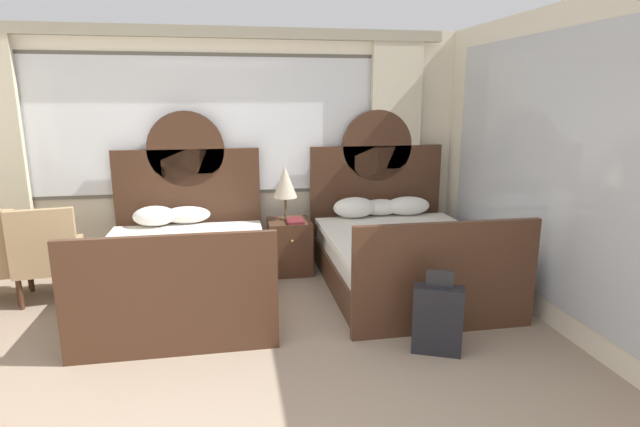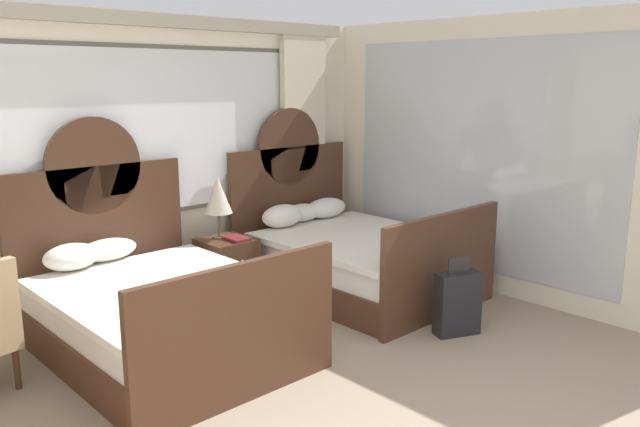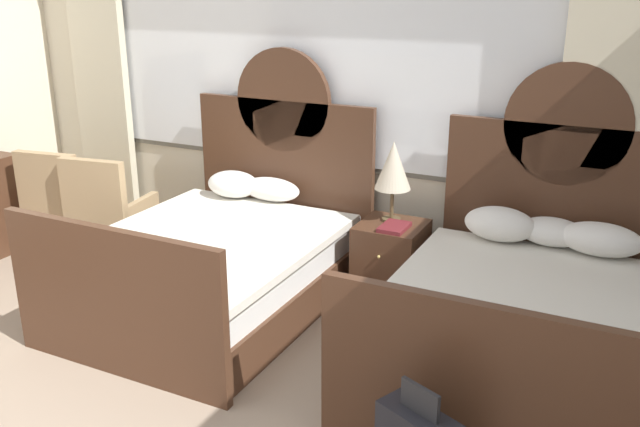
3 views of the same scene
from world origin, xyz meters
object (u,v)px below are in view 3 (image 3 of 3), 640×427
at_px(bed_near_mirror, 525,321).
at_px(nightstand_between_beds, 391,262).
at_px(bed_near_window, 219,259).
at_px(book_on_nightstand, 394,227).
at_px(armchair_by_window_left, 107,210).
at_px(armchair_by_window_centre, 63,201).
at_px(table_lamp_on_nightstand, 393,166).

height_order(bed_near_mirror, nightstand_between_beds, bed_near_mirror).
height_order(bed_near_window, book_on_nightstand, bed_near_window).
bearing_deg(nightstand_between_beds, bed_near_mirror, -29.49).
relative_size(bed_near_window, armchair_by_window_left, 2.26).
bearing_deg(armchair_by_window_left, book_on_nightstand, 7.28).
bearing_deg(armchair_by_window_left, bed_near_window, -10.08).
xyz_separation_m(armchair_by_window_left, armchair_by_window_centre, (-0.51, 0.00, 0.00)).
xyz_separation_m(bed_near_window, book_on_nightstand, (1.16, 0.54, 0.26)).
height_order(bed_near_window, table_lamp_on_nightstand, bed_near_window).
distance_m(nightstand_between_beds, armchair_by_window_left, 2.43).
distance_m(bed_near_window, armchair_by_window_centre, 1.81).
distance_m(nightstand_between_beds, table_lamp_on_nightstand, 0.72).
xyz_separation_m(bed_near_mirror, nightstand_between_beds, (-1.10, 0.62, -0.06)).
height_order(table_lamp_on_nightstand, armchair_by_window_left, table_lamp_on_nightstand).
distance_m(armchair_by_window_left, armchair_by_window_centre, 0.51).
bearing_deg(armchair_by_window_centre, book_on_nightstand, 6.03).
relative_size(bed_near_window, armchair_by_window_centre, 2.26).
bearing_deg(bed_near_window, armchair_by_window_centre, 172.75).
distance_m(bed_near_mirror, armchair_by_window_left, 3.49).
bearing_deg(bed_near_mirror, armchair_by_window_centre, 176.92).
distance_m(bed_near_mirror, table_lamp_on_nightstand, 1.48).
xyz_separation_m(table_lamp_on_nightstand, book_on_nightstand, (0.08, -0.16, -0.40)).
bearing_deg(table_lamp_on_nightstand, book_on_nightstand, -62.42).
bearing_deg(table_lamp_on_nightstand, bed_near_window, -146.82).
height_order(bed_near_mirror, armchair_by_window_centre, bed_near_mirror).
height_order(bed_near_mirror, armchair_by_window_left, bed_near_mirror).
height_order(book_on_nightstand, armchair_by_window_centre, armchair_by_window_centre).
xyz_separation_m(book_on_nightstand, armchair_by_window_centre, (-2.95, -0.31, -0.14)).
xyz_separation_m(nightstand_between_beds, armchair_by_window_centre, (-2.90, -0.41, 0.18)).
height_order(bed_near_window, nightstand_between_beds, bed_near_window).
distance_m(nightstand_between_beds, armchair_by_window_centre, 2.93).
bearing_deg(book_on_nightstand, nightstand_between_beds, 119.71).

